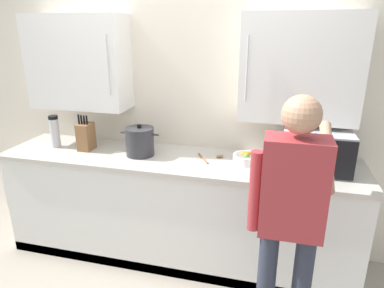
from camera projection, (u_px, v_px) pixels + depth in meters
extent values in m
cube|color=beige|center=(187.00, 94.00, 3.02)|extent=(4.30, 0.10, 2.83)
cube|color=white|center=(79.00, 62.00, 2.95)|extent=(0.87, 0.32, 0.80)
cylinder|color=#B7BABF|center=(108.00, 65.00, 2.70)|extent=(0.01, 0.01, 0.48)
cube|color=white|center=(300.00, 68.00, 2.52)|extent=(0.87, 0.32, 0.80)
cylinder|color=#B7BABF|center=(247.00, 69.00, 2.45)|extent=(0.01, 0.01, 0.48)
cube|color=white|center=(177.00, 210.00, 2.98)|extent=(2.97, 0.63, 0.91)
cube|color=#BCB7AD|center=(176.00, 160.00, 2.83)|extent=(3.01, 0.67, 0.03)
cube|color=black|center=(168.00, 270.00, 2.85)|extent=(2.97, 0.04, 0.09)
cube|color=#B7BABF|center=(316.00, 149.00, 2.56)|extent=(0.49, 0.39, 0.31)
cube|color=beige|center=(306.00, 149.00, 2.57)|extent=(0.31, 0.33, 0.25)
cube|color=black|center=(345.00, 161.00, 2.34)|extent=(0.14, 0.01, 0.28)
cube|color=black|center=(308.00, 158.00, 2.40)|extent=(0.35, 0.03, 0.28)
cylinder|color=#2D2D33|center=(140.00, 142.00, 2.85)|extent=(0.24, 0.24, 0.22)
cylinder|color=#2D2D33|center=(139.00, 129.00, 2.82)|extent=(0.24, 0.24, 0.02)
cylinder|color=black|center=(139.00, 126.00, 2.81)|extent=(0.04, 0.04, 0.03)
cylinder|color=#2D2D33|center=(124.00, 132.00, 2.86)|extent=(0.05, 0.02, 0.02)
cylinder|color=#2D2D33|center=(156.00, 135.00, 2.80)|extent=(0.05, 0.02, 0.02)
cylinder|color=#B7BABF|center=(55.00, 133.00, 3.05)|extent=(0.08, 0.08, 0.26)
cylinder|color=black|center=(53.00, 117.00, 3.00)|extent=(0.08, 0.08, 0.03)
cylinder|color=brown|center=(203.00, 158.00, 2.79)|extent=(0.13, 0.20, 0.01)
ellipsoid|color=brown|center=(220.00, 156.00, 2.83)|extent=(0.08, 0.07, 0.02)
cube|color=brown|center=(86.00, 137.00, 2.98)|extent=(0.11, 0.15, 0.24)
cylinder|color=black|center=(79.00, 119.00, 2.92)|extent=(0.02, 0.02, 0.09)
cylinder|color=black|center=(81.00, 120.00, 2.91)|extent=(0.02, 0.02, 0.08)
cylinder|color=black|center=(84.00, 120.00, 2.90)|extent=(0.02, 0.02, 0.08)
cylinder|color=black|center=(87.00, 120.00, 2.90)|extent=(0.02, 0.02, 0.08)
cylinder|color=white|center=(246.00, 159.00, 2.70)|extent=(0.21, 0.21, 0.07)
cylinder|color=slate|center=(246.00, 157.00, 2.70)|extent=(0.17, 0.17, 0.04)
sphere|color=red|center=(246.00, 155.00, 2.70)|extent=(0.04, 0.04, 0.04)
sphere|color=orange|center=(246.00, 155.00, 2.70)|extent=(0.06, 0.06, 0.06)
sphere|color=#5B9333|center=(246.00, 157.00, 2.66)|extent=(0.05, 0.05, 0.05)
sphere|color=orange|center=(243.00, 155.00, 2.70)|extent=(0.05, 0.05, 0.05)
sphere|color=orange|center=(247.00, 154.00, 2.70)|extent=(0.06, 0.06, 0.06)
cube|color=maroon|center=(294.00, 187.00, 1.80)|extent=(0.34, 0.20, 0.55)
sphere|color=tan|center=(302.00, 115.00, 1.67)|extent=(0.20, 0.20, 0.20)
cylinder|color=tan|center=(326.00, 155.00, 1.96)|extent=(0.09, 0.54, 0.28)
cylinder|color=maroon|center=(255.00, 191.00, 1.86)|extent=(0.07, 0.07, 0.47)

